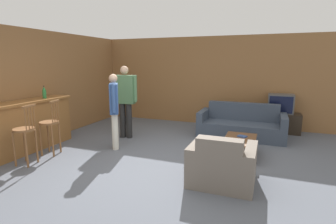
{
  "coord_description": "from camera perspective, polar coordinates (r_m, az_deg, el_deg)",
  "views": [
    {
      "loc": [
        1.84,
        -4.08,
        1.87
      ],
      "look_at": [
        -0.08,
        0.87,
        0.85
      ],
      "focal_mm": 28.0,
      "sensor_mm": 36.0,
      "label": 1
    }
  ],
  "objects": [
    {
      "name": "bar_counter",
      "position": [
        6.11,
        -30.35,
        -3.21
      ],
      "size": [
        0.55,
        2.67,
        1.07
      ],
      "color": "brown",
      "rests_on": "ground_plane"
    },
    {
      "name": "tv",
      "position": [
        7.54,
        23.32,
        1.69
      ],
      "size": [
        0.63,
        0.44,
        0.5
      ],
      "color": "#4C4C4C",
      "rests_on": "tv_unit"
    },
    {
      "name": "ground_plane",
      "position": [
        4.86,
        -2.92,
        -11.8
      ],
      "size": [
        24.0,
        24.0,
        0.0
      ],
      "primitive_type": "plane",
      "color": "#565B66"
    },
    {
      "name": "tv_unit",
      "position": [
        7.64,
        23.02,
        -2.13
      ],
      "size": [
        1.06,
        0.46,
        0.53
      ],
      "color": "#2D2319",
      "rests_on": "ground_plane"
    },
    {
      "name": "person_by_counter",
      "position": [
        5.71,
        -11.62,
        1.01
      ],
      "size": [
        0.37,
        0.49,
        1.62
      ],
      "color": "silver",
      "rests_on": "ground_plane"
    },
    {
      "name": "book_on_table",
      "position": [
        5.54,
        15.84,
        -5.11
      ],
      "size": [
        0.2,
        0.18,
        0.03
      ],
      "color": "navy",
      "rests_on": "coffee_table"
    },
    {
      "name": "wall_left",
      "position": [
        7.43,
        -21.84,
        5.72
      ],
      "size": [
        0.08,
        8.69,
        2.6
      ],
      "color": "olive",
      "rests_on": "ground_plane"
    },
    {
      "name": "couch_far",
      "position": [
        6.87,
        15.67,
        -2.84
      ],
      "size": [
        2.09,
        0.92,
        0.83
      ],
      "color": "#384251",
      "rests_on": "ground_plane"
    },
    {
      "name": "coffee_table",
      "position": [
        5.45,
        15.39,
        -6.09
      ],
      "size": [
        0.6,
        0.96,
        0.37
      ],
      "color": "brown",
      "rests_on": "ground_plane"
    },
    {
      "name": "person_by_window",
      "position": [
        6.49,
        -9.3,
        3.03
      ],
      "size": [
        0.62,
        0.24,
        1.77
      ],
      "color": "black",
      "rests_on": "ground_plane"
    },
    {
      "name": "armchair_near",
      "position": [
        4.22,
        11.65,
        -11.39
      ],
      "size": [
        0.98,
        0.87,
        0.81
      ],
      "color": "#70665B",
      "rests_on": "ground_plane"
    },
    {
      "name": "bottle",
      "position": [
        6.44,
        -25.34,
        3.85
      ],
      "size": [
        0.08,
        0.08,
        0.28
      ],
      "color": "#2D7F3D",
      "rests_on": "bar_counter"
    },
    {
      "name": "bar_chair_mid",
      "position": [
        5.81,
        -24.29,
        -2.94
      ],
      "size": [
        0.44,
        0.44,
        1.12
      ],
      "color": "brown",
      "rests_on": "ground_plane"
    },
    {
      "name": "bar_chair_near",
      "position": [
        5.43,
        -28.71,
        -4.26
      ],
      "size": [
        0.42,
        0.42,
        1.12
      ],
      "color": "brown",
      "rests_on": "ground_plane"
    },
    {
      "name": "wall_back",
      "position": [
        8.01,
        7.86,
        6.71
      ],
      "size": [
        9.4,
        0.08,
        2.6
      ],
      "color": "olive",
      "rests_on": "ground_plane"
    }
  ]
}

